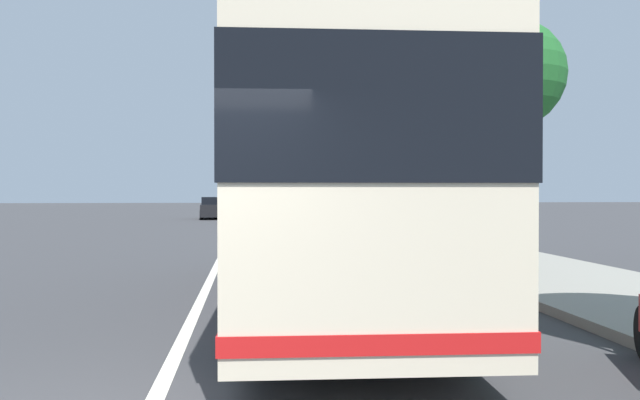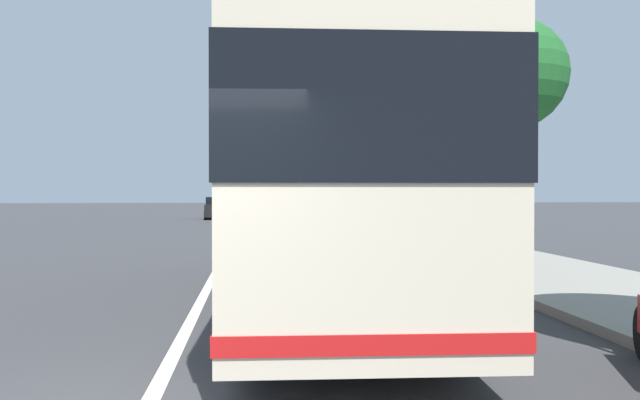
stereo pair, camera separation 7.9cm
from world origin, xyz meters
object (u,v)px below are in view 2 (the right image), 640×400
object	(u,v)px
coach_bus	(328,184)
car_side_street	(274,212)
car_far_distant	(219,208)
roadside_tree_mid_block	(512,76)
utility_pole	(406,154)
car_oncoming	(266,209)

from	to	relation	value
coach_bus	car_side_street	bearing A→B (deg)	2.98
car_far_distant	roadside_tree_mid_block	distance (m)	29.75
car_side_street	utility_pole	size ratio (longest dim) A/B	0.65
car_oncoming	car_far_distant	xyz separation A→B (m)	(1.04, 3.23, 0.03)
coach_bus	car_side_street	size ratio (longest dim) A/B	2.44
coach_bus	utility_pole	world-z (taller)	utility_pole
car_side_street	roadside_tree_mid_block	world-z (taller)	roadside_tree_mid_block
car_side_street	car_oncoming	xyz separation A→B (m)	(6.50, 0.29, 0.02)
car_side_street	car_far_distant	size ratio (longest dim) A/B	0.88
coach_bus	car_far_distant	world-z (taller)	coach_bus
car_oncoming	car_far_distant	world-z (taller)	car_far_distant
coach_bus	car_oncoming	distance (m)	31.92
car_side_street	car_oncoming	size ratio (longest dim) A/B	0.94
car_oncoming	roadside_tree_mid_block	size ratio (longest dim) A/B	0.75
roadside_tree_mid_block	utility_pole	bearing A→B (deg)	3.87
coach_bus	car_side_street	world-z (taller)	coach_bus
roadside_tree_mid_block	utility_pole	size ratio (longest dim) A/B	0.93
utility_pole	coach_bus	bearing A→B (deg)	161.05
coach_bus	utility_pole	xyz separation A→B (m)	(13.02, -4.47, 1.32)
car_oncoming	roadside_tree_mid_block	bearing A→B (deg)	-169.68
car_side_street	car_oncoming	bearing A→B (deg)	5.00
utility_pole	car_far_distant	bearing A→B (deg)	22.11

